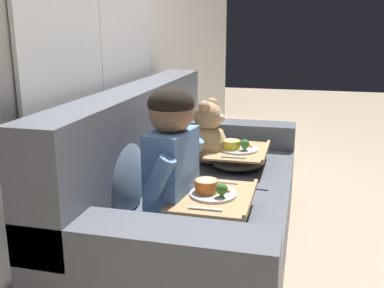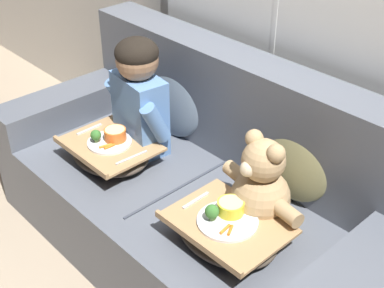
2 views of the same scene
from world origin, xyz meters
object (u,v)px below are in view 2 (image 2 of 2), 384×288
at_px(lap_tray_child, 110,151).
at_px(lap_tray_teddy, 227,230).
at_px(couch, 199,194).
at_px(child_figure, 139,90).
at_px(throw_pillow_behind_teddy, 298,159).
at_px(throw_pillow_behind_child, 176,97).
at_px(teddy_bear, 260,187).

bearing_deg(lap_tray_child, lap_tray_teddy, 0.01).
bearing_deg(couch, child_figure, -175.45).
distance_m(child_figure, lap_tray_teddy, 0.84).
height_order(child_figure, lap_tray_child, child_figure).
bearing_deg(child_figure, throw_pillow_behind_teddy, 17.01).
bearing_deg(lap_tray_teddy, throw_pillow_behind_child, 151.05).
relative_size(throw_pillow_behind_child, throw_pillow_behind_teddy, 1.11).
bearing_deg(child_figure, throw_pillow_behind_child, 89.97).
bearing_deg(couch, lap_tray_teddy, -29.86).
bearing_deg(throw_pillow_behind_child, lap_tray_child, -90.02).
height_order(throw_pillow_behind_child, child_figure, child_figure).
height_order(couch, lap_tray_child, couch).
bearing_deg(couch, lap_tray_child, -150.23).
distance_m(throw_pillow_behind_child, child_figure, 0.27).
bearing_deg(throw_pillow_behind_child, child_figure, -90.03).
distance_m(throw_pillow_behind_teddy, child_figure, 0.82).
bearing_deg(child_figure, teddy_bear, -0.33).
xyz_separation_m(couch, throw_pillow_behind_teddy, (0.39, 0.21, 0.30)).
height_order(throw_pillow_behind_teddy, teddy_bear, teddy_bear).
distance_m(couch, teddy_bear, 0.48).
bearing_deg(teddy_bear, lap_tray_teddy, -90.20).
xyz_separation_m(throw_pillow_behind_teddy, lap_tray_teddy, (-0.00, -0.43, -0.14)).
distance_m(couch, throw_pillow_behind_teddy, 0.53).
distance_m(couch, throw_pillow_behind_child, 0.53).
bearing_deg(teddy_bear, throw_pillow_behind_child, 162.66).
relative_size(child_figure, lap_tray_teddy, 1.27).
xyz_separation_m(throw_pillow_behind_teddy, lap_tray_child, (-0.78, -0.43, -0.14)).
relative_size(couch, lap_tray_child, 4.54).
xyz_separation_m(teddy_bear, lap_tray_teddy, (-0.00, -0.19, -0.11)).
height_order(throw_pillow_behind_child, throw_pillow_behind_teddy, throw_pillow_behind_child).
bearing_deg(lap_tray_child, throw_pillow_behind_child, 89.98).
xyz_separation_m(couch, lap_tray_child, (-0.39, -0.22, 0.16)).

